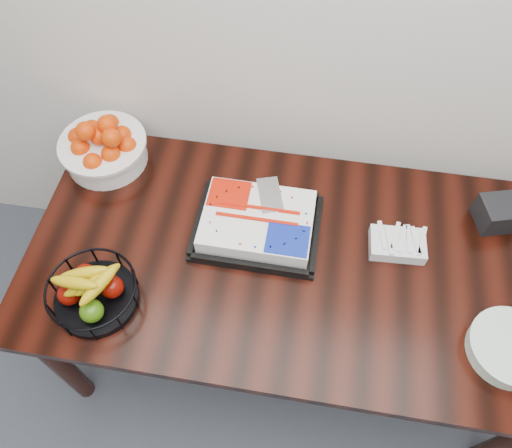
% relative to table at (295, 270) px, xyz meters
% --- Properties ---
extents(table, '(1.80, 0.90, 0.75)m').
position_rel_table_xyz_m(table, '(0.00, 0.00, 0.00)').
color(table, black).
rests_on(table, ground).
extents(cake_tray, '(0.42, 0.34, 0.09)m').
position_rel_table_xyz_m(cake_tray, '(-0.15, 0.09, 0.13)').
color(cake_tray, black).
rests_on(cake_tray, table).
extents(tangerine_bowl, '(0.32, 0.32, 0.20)m').
position_rel_table_xyz_m(tangerine_bowl, '(-0.76, 0.31, 0.17)').
color(tangerine_bowl, white).
rests_on(tangerine_bowl, table).
extents(fruit_basket, '(0.28, 0.28, 0.15)m').
position_rel_table_xyz_m(fruit_basket, '(-0.60, -0.25, 0.15)').
color(fruit_basket, black).
rests_on(fruit_basket, table).
extents(plate_stack, '(0.24, 0.24, 0.06)m').
position_rel_table_xyz_m(plate_stack, '(0.65, -0.22, 0.12)').
color(plate_stack, white).
rests_on(plate_stack, table).
extents(fork_bag, '(0.19, 0.13, 0.05)m').
position_rel_table_xyz_m(fork_bag, '(0.32, 0.09, 0.11)').
color(fork_bag, silver).
rests_on(fork_bag, table).
extents(napkin_box, '(0.16, 0.15, 0.10)m').
position_rel_table_xyz_m(napkin_box, '(0.66, 0.26, 0.13)').
color(napkin_box, black).
rests_on(napkin_box, table).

